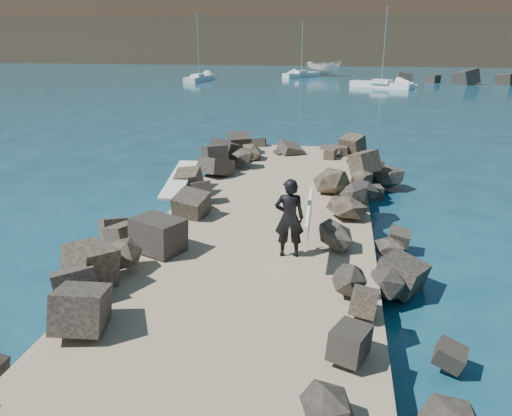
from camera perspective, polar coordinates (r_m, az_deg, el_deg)
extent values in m
plane|color=#0F384C|center=(14.06, 0.69, -4.47)|extent=(800.00, 800.00, 0.00)
cube|color=#8C7759|center=(12.14, -0.80, -6.89)|extent=(6.00, 26.00, 0.60)
cube|color=black|center=(13.28, -12.84, -4.09)|extent=(2.60, 22.00, 1.00)
cube|color=black|center=(12.37, 13.03, -5.87)|extent=(2.60, 22.00, 1.00)
cube|color=#2D4919|center=(173.23, 13.34, 22.03)|extent=(360.00, 140.00, 32.00)
cube|color=silver|center=(16.59, -8.75, 2.85)|extent=(0.75, 2.68, 0.09)
imported|color=silver|center=(77.38, 7.74, 15.55)|extent=(6.07, 4.45, 2.21)
imported|color=black|center=(11.75, 3.83, -1.15)|extent=(0.75, 0.54, 1.92)
cube|color=white|center=(11.70, 6.03, -1.03)|extent=(0.12, 2.39, 0.75)
cube|color=white|center=(74.38, 5.21, 14.85)|extent=(5.09, 5.70, 0.80)
cylinder|color=gray|center=(74.20, 5.30, 17.78)|extent=(0.12, 0.12, 6.90)
cube|color=white|center=(73.77, 5.18, 15.20)|extent=(1.90, 1.99, 0.44)
cube|color=white|center=(68.13, -6.48, 14.43)|extent=(2.26, 7.35, 0.80)
cylinder|color=gray|center=(67.92, -6.63, 18.06)|extent=(0.12, 0.12, 7.95)
cube|color=white|center=(67.26, -6.71, 14.79)|extent=(1.34, 2.12, 0.44)
cube|color=white|center=(60.43, 14.13, 13.41)|extent=(7.18, 5.32, 0.80)
cylinder|color=gray|center=(60.20, 14.49, 17.61)|extent=(0.12, 0.12, 8.19)
cube|color=white|center=(59.92, 14.20, 13.85)|extent=(2.40, 2.11, 0.44)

